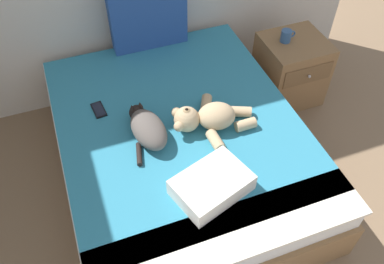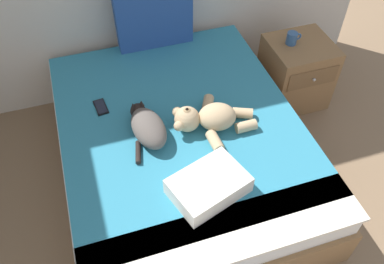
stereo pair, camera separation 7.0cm
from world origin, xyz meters
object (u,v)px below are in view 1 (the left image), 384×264
Objects in this scene: throw_pillow at (212,185)px; patterned_cushion at (148,15)px; mug at (286,36)px; nightstand at (290,70)px; cell_phone at (99,110)px; teddy_bear at (208,118)px; cat at (147,128)px; bed at (180,149)px.

patterned_cushion is at bearing 87.16° from throw_pillow.
mug is (0.97, -0.37, -0.17)m from patterned_cushion.
nightstand is (1.05, -0.41, -0.49)m from patterned_cushion.
cell_phone is 1.29× the size of mug.
teddy_bear is at bearing -31.47° from cell_phone.
cell_phone is (-0.24, 0.33, -0.07)m from cat.
cat is 1.46m from nightstand.
cat is (-0.28, -0.91, -0.19)m from patterned_cushion.
cat is at bearing -159.29° from nightstand.
throw_pillow is at bearing -134.72° from mug.
mug is at bearing -21.10° from patterned_cushion.
cell_phone is at bearing 147.05° from bed.
teddy_bear is 3.46× the size of cell_phone.
nightstand is at bearing 20.71° from cat.
cat reaches higher than bed.
cat is 1.09× the size of throw_pillow.
patterned_cushion is 1.42× the size of throw_pillow.
mug reaches higher than nightstand.
patterned_cushion reaches higher than nightstand.
nightstand is at bearing 30.03° from teddy_bear.
bed is 3.53× the size of nightstand.
teddy_bear is (0.37, -0.05, 0.00)m from cat.
mug is (1.04, 1.05, 0.03)m from throw_pillow.
throw_pillow reaches higher than nightstand.
cat is 0.80× the size of nightstand.
teddy_bear reaches higher than nightstand.
cell_phone is 1.60m from nightstand.
throw_pillow is (0.45, -0.84, 0.05)m from cell_phone.
cell_phone is at bearing 126.33° from cat.
cat is 2.81× the size of cell_phone.
mug is at bearing 8.06° from cell_phone.
patterned_cushion reaches higher than teddy_bear.
cat reaches higher than mug.
cat is (-0.22, -0.03, 0.33)m from bed.
teddy_bear is at bearing -7.49° from cat.
mug reaches higher than bed.
patterned_cushion is 0.98m from teddy_bear.
bed is 3.61× the size of teddy_bear.
cell_phone is at bearing -131.85° from patterned_cushion.
bed is 0.60m from cell_phone.
nightstand is at bearing -24.32° from mug.
throw_pillow reaches higher than bed.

